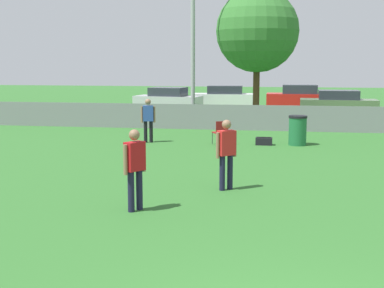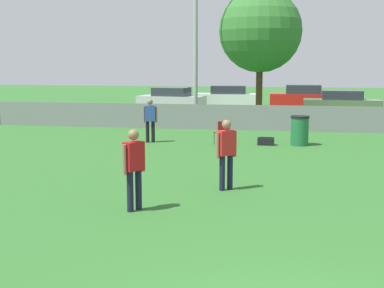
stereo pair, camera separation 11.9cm
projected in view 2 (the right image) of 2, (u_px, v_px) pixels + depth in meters
fence_backline at (293, 118)px, 22.65m from camera, size 27.11×0.07×1.21m
tree_near_pole at (260, 31)px, 25.75m from camera, size 4.01×4.01×6.43m
player_defender_red at (226, 150)px, 12.15m from camera, size 0.44×0.42×1.62m
player_thrower_red at (134, 164)px, 10.44m from camera, size 0.40×0.47×1.62m
spectator_in_blue at (150, 118)px, 19.48m from camera, size 0.52×0.30×1.60m
folding_chair_sideline at (222, 131)px, 18.94m from camera, size 0.61×0.61×0.86m
trash_bin at (300, 130)px, 18.83m from camera, size 0.65×0.65×1.05m
gear_bag_sideline at (266, 141)px, 18.95m from camera, size 0.58×0.32×0.29m
parked_car_silver at (171, 99)px, 32.80m from camera, size 4.22×2.34×1.39m
parked_car_white at (229, 97)px, 34.71m from camera, size 4.36×1.88×1.42m
parked_car_red at (303, 97)px, 33.94m from camera, size 4.14×1.75×1.51m
parked_car_olive at (342, 103)px, 29.86m from camera, size 4.25×1.79×1.37m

